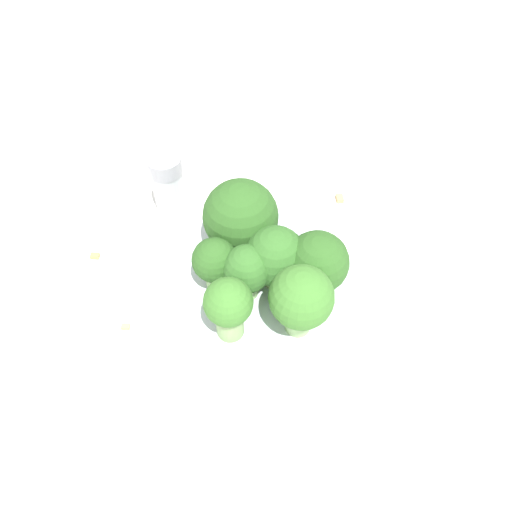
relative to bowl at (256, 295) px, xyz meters
The scene contains 14 objects.
ground_plane 0.02m from the bowl, ahead, with size 3.00×3.00×0.00m, color white.
bowl is the anchor object (origin of this frame).
broccoli_floret_0 0.05m from the bowl, 34.60° to the right, with size 0.03×0.03×0.05m.
broccoli_floret_1 0.05m from the bowl, 97.11° to the right, with size 0.03×0.03×0.04m.
broccoli_floret_2 0.06m from the bowl, 165.18° to the right, with size 0.06×0.06×0.06m.
broccoli_floret_3 0.06m from the bowl, 81.31° to the left, with size 0.05×0.05×0.05m.
broccoli_floret_4 0.07m from the bowl, 25.92° to the right, with size 0.03×0.03×0.05m.
broccoli_floret_5 0.05m from the bowl, 103.18° to the left, with size 0.04×0.04×0.05m.
broccoli_floret_6 0.07m from the bowl, 33.47° to the left, with size 0.04×0.04×0.06m.
pepper_shaker 0.13m from the bowl, 146.20° to the right, with size 0.03×0.03×0.07m.
almond_crumb_0 0.15m from the bowl, 113.17° to the right, with size 0.01×0.01×0.01m, color #AD7F4C.
almond_crumb_1 0.10m from the bowl, 150.94° to the right, with size 0.01×0.00×0.01m, color olive.
almond_crumb_2 0.15m from the bowl, 143.22° to the left, with size 0.01×0.01×0.01m, color tan.
almond_crumb_3 0.11m from the bowl, 82.72° to the right, with size 0.01×0.00×0.01m, color tan.
Camera 1 is at (0.22, -0.01, 0.35)m, focal length 35.00 mm.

